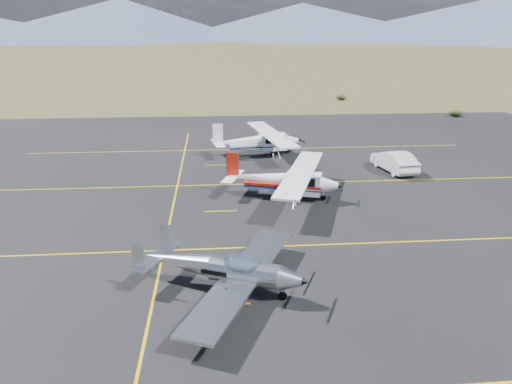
# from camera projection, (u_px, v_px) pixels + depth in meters

# --- Properties ---
(ground) EXTENTS (1600.00, 1600.00, 0.00)m
(ground) POSITION_uv_depth(u_px,v_px,m) (287.00, 264.00, 23.87)
(ground) COLOR #383D1C
(ground) RESTS_ON ground
(apron) EXTENTS (72.00, 72.00, 0.02)m
(apron) POSITION_uv_depth(u_px,v_px,m) (270.00, 213.00, 30.50)
(apron) COLOR black
(apron) RESTS_ON ground
(aircraft_low_wing) EXTENTS (7.41, 9.65, 2.15)m
(aircraft_low_wing) POSITION_uv_depth(u_px,v_px,m) (226.00, 269.00, 21.08)
(aircraft_low_wing) COLOR silver
(aircraft_low_wing) RESTS_ON apron
(aircraft_cessna) EXTENTS (7.81, 11.19, 2.87)m
(aircraft_cessna) POSITION_uv_depth(u_px,v_px,m) (283.00, 179.00, 32.79)
(aircraft_cessna) COLOR white
(aircraft_cessna) RESTS_ON apron
(aircraft_plain) EXTENTS (7.11, 11.73, 2.96)m
(aircraft_plain) POSITION_uv_depth(u_px,v_px,m) (258.00, 141.00, 44.05)
(aircraft_plain) COLOR white
(aircraft_plain) RESTS_ON apron
(sedan) EXTENTS (2.46, 5.17, 1.63)m
(sedan) POSITION_uv_depth(u_px,v_px,m) (394.00, 161.00, 39.18)
(sedan) COLOR silver
(sedan) RESTS_ON apron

